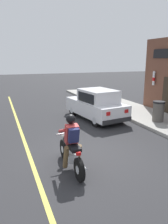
{
  "coord_description": "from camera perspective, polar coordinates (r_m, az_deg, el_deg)",
  "views": [
    {
      "loc": [
        -2.55,
        -6.0,
        3.08
      ],
      "look_at": [
        0.64,
        2.08,
        0.95
      ],
      "focal_mm": 35.0,
      "sensor_mm": 36.0,
      "label": 1
    }
  ],
  "objects": [
    {
      "name": "lane_stripe",
      "position": [
        9.54,
        -15.92,
        -5.59
      ],
      "size": [
        0.12,
        19.8,
        0.01
      ],
      "primitive_type": "cube",
      "color": "#D1C64C",
      "rests_on": "ground"
    },
    {
      "name": "sidewalk_curb",
      "position": [
        12.01,
        17.17,
        -1.36
      ],
      "size": [
        2.6,
        22.0,
        0.14
      ],
      "primitive_type": "cube",
      "color": "#9E9B93",
      "rests_on": "ground"
    },
    {
      "name": "motorcycle_with_rider",
      "position": [
        6.21,
        -3.43,
        -9.02
      ],
      "size": [
        0.56,
        2.02,
        1.62
      ],
      "color": "black",
      "rests_on": "ground"
    },
    {
      "name": "trash_bin",
      "position": [
        11.0,
        18.84,
        0.19
      ],
      "size": [
        0.56,
        0.56,
        0.98
      ],
      "color": "#514C47",
      "rests_on": "sidewalk_curb"
    },
    {
      "name": "ground_plane",
      "position": [
        7.21,
        1.39,
        -11.52
      ],
      "size": [
        80.0,
        80.0,
        0.0
      ],
      "primitive_type": "plane",
      "color": "#2B2B2D"
    },
    {
      "name": "car_hatchback",
      "position": [
        11.28,
        3.2,
        1.92
      ],
      "size": [
        2.12,
        3.96,
        1.57
      ],
      "color": "black",
      "rests_on": "ground"
    }
  ]
}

